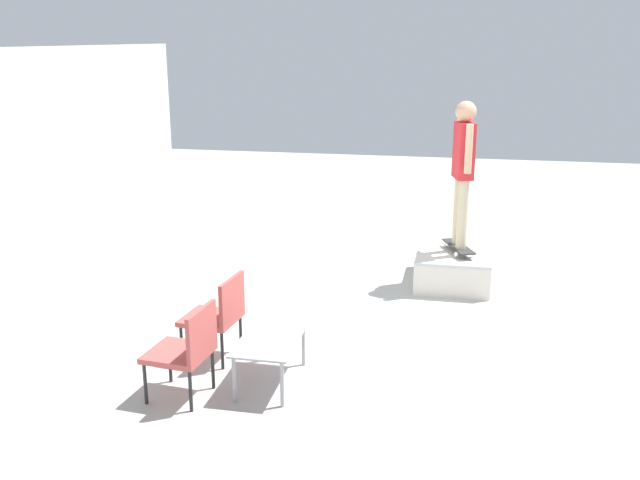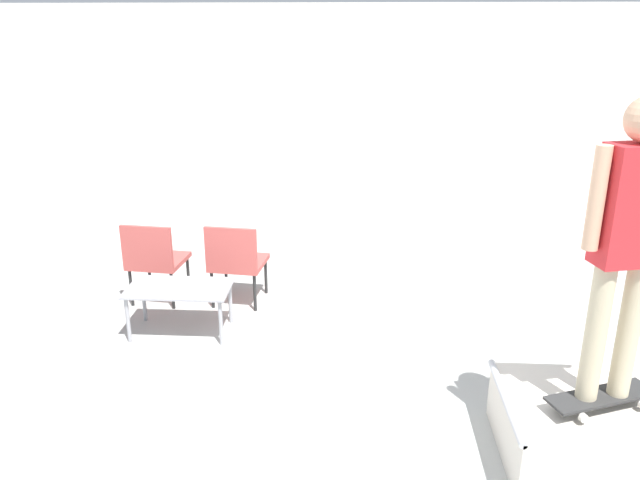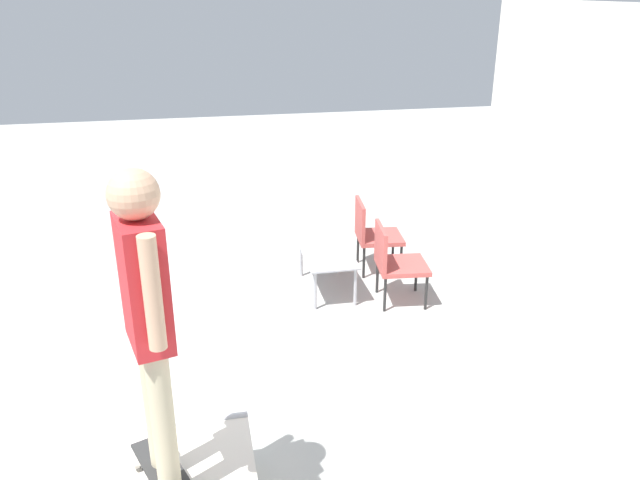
% 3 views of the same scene
% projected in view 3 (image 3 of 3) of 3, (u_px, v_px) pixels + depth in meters
% --- Properties ---
extents(ground_plane, '(24.00, 24.00, 0.00)m').
position_uv_depth(ground_plane, '(245.00, 373.00, 5.51)').
color(ground_plane, '#A8A8A3').
extents(skateboard_on_ramp, '(0.75, 0.45, 0.07)m').
position_uv_depth(skateboard_on_ramp, '(166.00, 475.00, 3.66)').
color(skateboard_on_ramp, '#2D2D2D').
rests_on(skateboard_on_ramp, skate_ramp_box).
extents(person_skater, '(0.56, 0.29, 1.85)m').
position_uv_depth(person_skater, '(147.00, 307.00, 3.24)').
color(person_skater, '#C6B793').
rests_on(person_skater, skateboard_on_ramp).
extents(coffee_table, '(0.94, 0.54, 0.45)m').
position_uv_depth(coffee_table, '(327.00, 257.00, 6.89)').
color(coffee_table, '#9E9EA3').
rests_on(coffee_table, ground_plane).
extents(patio_chair_left, '(0.57, 0.57, 0.87)m').
position_uv_depth(patio_chair_left, '(372.00, 232.00, 7.37)').
color(patio_chair_left, black).
rests_on(patio_chair_left, ground_plane).
extents(patio_chair_right, '(0.57, 0.57, 0.87)m').
position_uv_depth(patio_chair_right, '(394.00, 260.00, 6.61)').
color(patio_chair_right, black).
rests_on(patio_chair_right, ground_plane).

